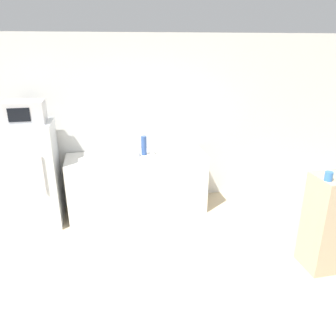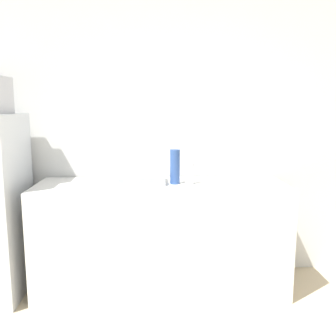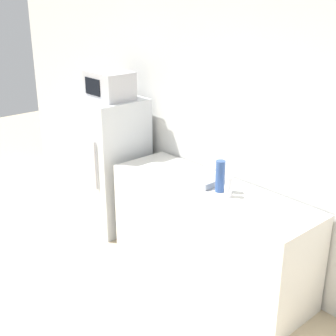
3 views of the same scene
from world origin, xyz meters
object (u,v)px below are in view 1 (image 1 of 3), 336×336
Objects in this scene: microwave at (26,112)px; refrigerator at (35,175)px; bottle_short at (152,149)px; bottle_tall at (144,146)px; jar at (329,176)px.

refrigerator is at bearing 71.13° from microwave.
bottle_tall is at bearing 169.99° from bottle_short.
microwave is at bearing 150.08° from jar.
refrigerator is 3.71m from jar.
bottle_short is at bearing 0.99° from refrigerator.
refrigerator reaches higher than bottle_short.
jar reaches higher than bottle_short.
jar is (1.52, -1.87, 0.18)m from bottle_short.
bottle_tall is (1.54, 0.05, 0.31)m from refrigerator.
bottle_short is 2.42m from jar.
bottle_short is at bearing 129.25° from jar.
refrigerator is 15.18× the size of jar.
bottle_short is (1.67, 0.03, -0.62)m from microwave.
microwave is at bearing -108.87° from refrigerator.
refrigerator reaches higher than bottle_tall.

